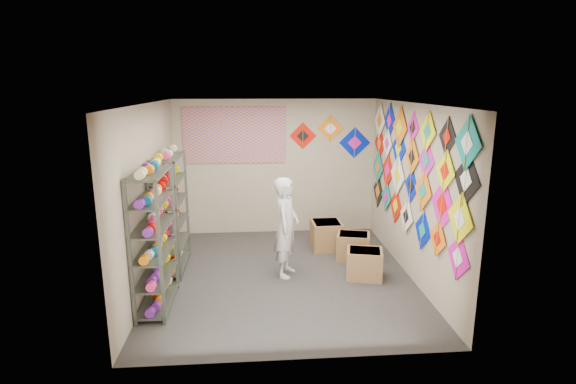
{
  "coord_description": "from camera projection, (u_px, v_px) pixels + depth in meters",
  "views": [
    {
      "loc": [
        -0.45,
        -6.63,
        2.96
      ],
      "look_at": [
        0.1,
        0.3,
        1.3
      ],
      "focal_mm": 28.0,
      "sensor_mm": 36.0,
      "label": 1
    }
  ],
  "objects": [
    {
      "name": "shelf_rack_front",
      "position": [
        154.0,
        240.0,
        5.97
      ],
      "size": [
        0.4,
        1.1,
        1.9
      ],
      "primitive_type": "cube",
      "color": "#4C5147",
      "rests_on": "ground"
    },
    {
      "name": "ground",
      "position": [
        283.0,
        276.0,
        7.15
      ],
      "size": [
        4.5,
        4.5,
        0.0
      ],
      "primitive_type": "plane",
      "color": "#322F2C"
    },
    {
      "name": "shelf_rack_back",
      "position": [
        171.0,
        213.0,
        7.23
      ],
      "size": [
        0.4,
        1.1,
        1.9
      ],
      "primitive_type": "cube",
      "color": "#4C5147",
      "rests_on": "ground"
    },
    {
      "name": "string_spools",
      "position": [
        163.0,
        219.0,
        6.58
      ],
      "size": [
        0.12,
        2.36,
        0.12
      ],
      "color": "#FF347F",
      "rests_on": "ground"
    },
    {
      "name": "kite_wall_display",
      "position": [
        409.0,
        171.0,
        6.99
      ],
      "size": [
        0.06,
        4.24,
        2.05
      ],
      "color": "#E314AC",
      "rests_on": "room_walls"
    },
    {
      "name": "room_walls",
      "position": [
        283.0,
        175.0,
        6.77
      ],
      "size": [
        4.5,
        4.5,
        4.5
      ],
      "color": "tan",
      "rests_on": "ground"
    },
    {
      "name": "carton_c",
      "position": [
        326.0,
        235.0,
        8.29
      ],
      "size": [
        0.55,
        0.6,
        0.51
      ],
      "primitive_type": "cube",
      "rotation": [
        0.0,
        0.0,
        0.02
      ],
      "color": "brown",
      "rests_on": "ground"
    },
    {
      "name": "poster",
      "position": [
        234.0,
        135.0,
        8.79
      ],
      "size": [
        2.0,
        0.01,
        1.1
      ],
      "primitive_type": "cube",
      "color": "#804494",
      "rests_on": "room_walls"
    },
    {
      "name": "carton_a",
      "position": [
        364.0,
        264.0,
        7.04
      ],
      "size": [
        0.64,
        0.57,
        0.46
      ],
      "primitive_type": "cube",
      "rotation": [
        0.0,
        0.0,
        -0.23
      ],
      "color": "brown",
      "rests_on": "ground"
    },
    {
      "name": "back_wall_kites",
      "position": [
        332.0,
        137.0,
        8.96
      ],
      "size": [
        1.63,
        0.02,
        0.87
      ],
      "color": "red",
      "rests_on": "room_walls"
    },
    {
      "name": "carton_b",
      "position": [
        353.0,
        246.0,
        7.8
      ],
      "size": [
        0.65,
        0.58,
        0.46
      ],
      "primitive_type": "cube",
      "rotation": [
        0.0,
        0.0,
        -0.25
      ],
      "color": "brown",
      "rests_on": "ground"
    },
    {
      "name": "shopkeeper",
      "position": [
        287.0,
        227.0,
        7.01
      ],
      "size": [
        0.8,
        0.71,
        1.59
      ],
      "primitive_type": "imported",
      "rotation": [
        0.0,
        0.0,
        1.27
      ],
      "color": "beige",
      "rests_on": "ground"
    }
  ]
}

